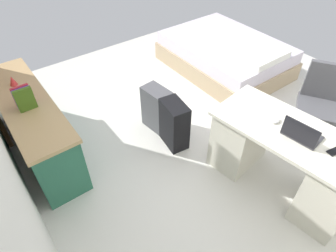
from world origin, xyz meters
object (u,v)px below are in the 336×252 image
object	(u,v)px
computer_mouse	(276,121)
laptop	(301,134)
cell_phone_near_laptop	(335,151)
suitcase_spare_grey	(157,109)
desk	(283,158)
credenza	(35,126)
office_chair	(317,109)
bed	(225,55)
suitcase_black	(174,124)
figurine_small	(12,81)

from	to	relation	value
computer_mouse	laptop	bearing A→B (deg)	170.98
cell_phone_near_laptop	suitcase_spare_grey	bearing A→B (deg)	27.60
laptop	desk	bearing A→B (deg)	-19.20
computer_mouse	credenza	bearing A→B (deg)	37.24
desk	suitcase_spare_grey	world-z (taller)	desk
desk	cell_phone_near_laptop	world-z (taller)	cell_phone_near_laptop
office_chair	laptop	size ratio (longest dim) A/B	2.79
credenza	laptop	distance (m)	2.74
bed	suitcase_black	bearing A→B (deg)	116.83
bed	suitcase_spare_grey	world-z (taller)	bed
desk	figurine_small	bearing A→B (deg)	38.10
credenza	cell_phone_near_laptop	world-z (taller)	cell_phone_near_laptop
desk	laptop	world-z (taller)	laptop
suitcase_black	cell_phone_near_laptop	world-z (taller)	cell_phone_near_laptop
office_chair	credenza	size ratio (longest dim) A/B	0.52
desk	office_chair	world-z (taller)	office_chair
bed	computer_mouse	bearing A→B (deg)	145.44
suitcase_spare_grey	credenza	bearing A→B (deg)	63.52
laptop	figurine_small	size ratio (longest dim) A/B	3.06
bed	cell_phone_near_laptop	xyz separation A→B (m)	(-2.33, 1.15, 0.51)
bed	figurine_small	bearing A→B (deg)	83.97
desk	suitcase_spare_grey	distance (m)	1.56
suitcase_spare_grey	laptop	bearing A→B (deg)	-170.22
office_chair	laptop	xyz separation A→B (m)	(-0.30, 0.94, 0.38)
suitcase_spare_grey	desk	bearing A→B (deg)	-168.48
credenza	suitcase_spare_grey	world-z (taller)	credenza
figurine_small	computer_mouse	bearing A→B (deg)	-139.87
office_chair	computer_mouse	distance (m)	1.00
suitcase_black	computer_mouse	xyz separation A→B (m)	(-0.93, -0.47, 0.47)
suitcase_black	office_chair	bearing A→B (deg)	-114.12
computer_mouse	cell_phone_near_laptop	world-z (taller)	computer_mouse
computer_mouse	cell_phone_near_laptop	xyz separation A→B (m)	(-0.54, -0.09, -0.01)
suitcase_black	laptop	size ratio (longest dim) A/B	1.74
credenza	cell_phone_near_laptop	bearing A→B (deg)	-141.08
laptop	figurine_small	world-z (taller)	laptop
suitcase_black	laptop	bearing A→B (deg)	-150.62
credenza	suitcase_black	world-z (taller)	credenza
credenza	laptop	bearing A→B (deg)	-139.03
bed	office_chair	bearing A→B (deg)	170.29
desk	suitcase_black	size ratio (longest dim) A/B	2.59
credenza	bed	world-z (taller)	credenza
suitcase_spare_grey	figurine_small	bearing A→B (deg)	51.94
suitcase_spare_grey	cell_phone_near_laptop	world-z (taller)	cell_phone_near_laptop
credenza	bed	bearing A→B (deg)	-89.72
credenza	computer_mouse	distance (m)	2.55
bed	suitcase_spare_grey	bearing A→B (deg)	106.44
suitcase_spare_grey	computer_mouse	xyz separation A→B (m)	(-1.29, -0.46, 0.48)
bed	computer_mouse	size ratio (longest dim) A/B	19.02
office_chair	suitcase_spare_grey	size ratio (longest dim) A/B	1.66
credenza	computer_mouse	xyz separation A→B (m)	(-1.78, -1.78, 0.40)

